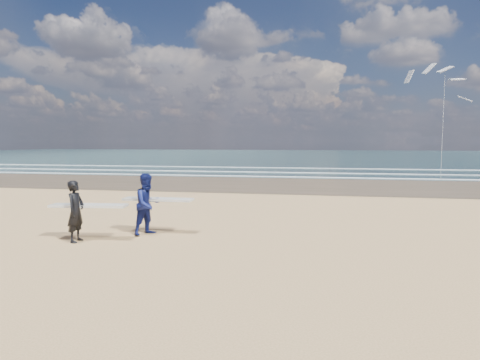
# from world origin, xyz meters

# --- Properties ---
(ocean) EXTENTS (220.00, 100.00, 0.02)m
(ocean) POSITION_xyz_m (20.00, 72.00, 0.01)
(ocean) COLOR #172F32
(ocean) RESTS_ON ground
(surfer_near) EXTENTS (2.25, 1.08, 1.76)m
(surfer_near) POSITION_xyz_m (-1.82, 0.25, 0.89)
(surfer_near) COLOR black
(surfer_near) RESTS_ON ground
(surfer_far) EXTENTS (2.20, 1.19, 1.88)m
(surfer_far) POSITION_xyz_m (-0.21, 1.52, 0.95)
(surfer_far) COLOR #0E1651
(surfer_far) RESTS_ON ground
(kite_1) EXTENTS (5.50, 4.70, 9.67)m
(kite_1) POSITION_xyz_m (14.07, 25.22, 5.27)
(kite_1) COLOR slate
(kite_1) RESTS_ON ground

